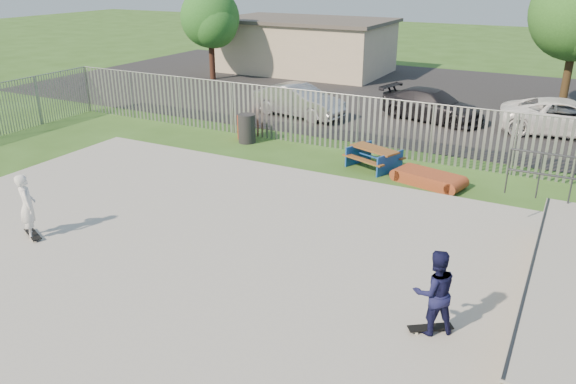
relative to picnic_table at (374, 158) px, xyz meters
The scene contains 17 objects.
ground 7.91m from the picnic_table, 105.72° to the right, with size 120.00×120.00×0.00m, color #31561D.
concrete_slab 7.91m from the picnic_table, 105.72° to the right, with size 15.00×12.00×0.15m, color #A1A19B.
fence 3.30m from the picnic_table, 110.69° to the right, with size 26.04×16.02×2.00m.
picnic_table is the anchor object (origin of this frame).
funbox 2.08m from the picnic_table, 17.98° to the right, with size 1.99×1.32×0.37m.
trash_bin_red 5.61m from the picnic_table, behind, with size 0.54×0.54×0.91m, color #A12E18.
trash_bin_grey 5.21m from the picnic_table, behind, with size 0.64×0.64×1.07m, color #232326.
parking_lot 11.59m from the picnic_table, 100.65° to the left, with size 40.00×18.00×0.02m, color black.
car_silver 7.17m from the picnic_table, 136.86° to the left, with size 1.46×4.20×1.38m, color #B4B4B9.
car_dark 6.97m from the picnic_table, 89.39° to the left, with size 1.82×4.48×1.30m, color black.
car_white 8.90m from the picnic_table, 53.71° to the left, with size 2.26×4.90×1.36m, color white.
building 18.47m from the picnic_table, 123.39° to the left, with size 10.40×6.40×3.20m.
tree_left 17.49m from the picnic_table, 142.62° to the left, with size 3.33×3.33×5.14m.
skateboard_a 9.07m from the picnic_table, 63.89° to the right, with size 0.77×0.63×0.08m.
skateboard_b 10.36m from the picnic_table, 121.07° to the right, with size 0.81×0.51×0.08m.
skater_navy 9.09m from the picnic_table, 63.89° to the right, with size 0.76×0.59×1.57m, color #12143B.
skater_white 10.37m from the picnic_table, 121.07° to the right, with size 0.57×0.38×1.57m, color silver.
Camera 1 is at (7.79, -9.03, 6.11)m, focal length 35.00 mm.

